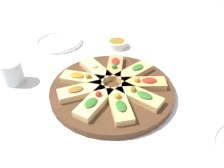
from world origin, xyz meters
TOP-DOWN VIEW (x-y plane):
  - ground_plane at (0.00, 0.00)m, footprint 3.00×3.00m
  - serving_board at (0.00, 0.00)m, footprint 0.42×0.42m
  - focaccia_slice_0 at (0.08, 0.07)m, footprint 0.15×0.14m
  - focaccia_slice_1 at (0.01, 0.11)m, footprint 0.07×0.15m
  - focaccia_slice_2 at (-0.06, 0.09)m, footprint 0.13×0.15m
  - focaccia_slice_3 at (-0.10, 0.03)m, footprint 0.16×0.09m
  - focaccia_slice_4 at (-0.09, -0.05)m, footprint 0.16×0.11m
  - focaccia_slice_5 at (-0.05, -0.09)m, footprint 0.12×0.16m
  - focaccia_slice_6 at (0.02, -0.10)m, footprint 0.08×0.16m
  - focaccia_slice_7 at (0.08, -0.06)m, footprint 0.15×0.13m
  - focaccia_slice_8 at (0.10, 0.01)m, footprint 0.15×0.07m
  - plate_left at (-0.43, 0.10)m, footprint 0.22×0.22m
  - water_glass at (-0.30, -0.19)m, footprint 0.07×0.07m
  - dipping_bowl at (-0.20, 0.26)m, footprint 0.09×0.09m

SIDE VIEW (x-z plane):
  - ground_plane at x=0.00m, z-range 0.00..0.00m
  - plate_left at x=-0.43m, z-range 0.00..0.02m
  - serving_board at x=0.00m, z-range 0.00..0.02m
  - dipping_bowl at x=-0.20m, z-range 0.00..0.03m
  - focaccia_slice_1 at x=0.01m, z-range 0.02..0.05m
  - focaccia_slice_3 at x=-0.10m, z-range 0.02..0.05m
  - focaccia_slice_5 at x=-0.05m, z-range 0.02..0.05m
  - focaccia_slice_0 at x=0.08m, z-range 0.02..0.05m
  - focaccia_slice_2 at x=-0.06m, z-range 0.02..0.05m
  - focaccia_slice_4 at x=-0.09m, z-range 0.02..0.05m
  - focaccia_slice_6 at x=0.02m, z-range 0.02..0.05m
  - focaccia_slice_7 at x=0.08m, z-range 0.02..0.05m
  - focaccia_slice_8 at x=0.10m, z-range 0.02..0.05m
  - water_glass at x=-0.30m, z-range 0.00..0.08m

